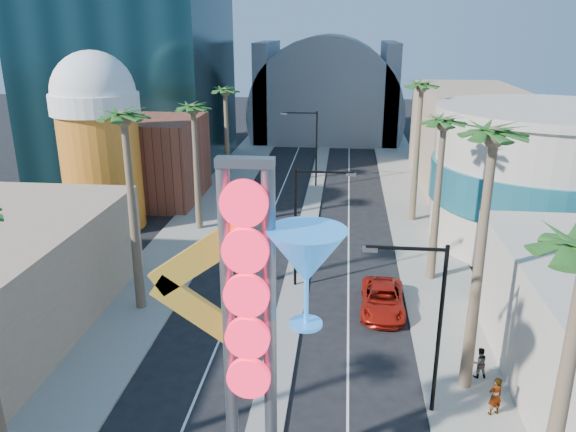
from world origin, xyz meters
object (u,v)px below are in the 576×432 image
Objects in this scene: red_pickup at (383,299)px; pedestrian_b at (479,363)px; neon_sign at (273,314)px; pedestrian_a at (495,396)px.

red_pickup is 7.74m from pedestrian_b.
neon_sign is at bearing 31.41° from pedestrian_b.
neon_sign reaches higher than red_pickup.
red_pickup is 2.99× the size of pedestrian_a.
pedestrian_a is at bearing -62.80° from red_pickup.
neon_sign reaches higher than pedestrian_b.
neon_sign is 8.00× the size of pedestrian_b.
pedestrian_b is (4.24, -6.47, 0.17)m from red_pickup.
pedestrian_b reaches higher than red_pickup.
pedestrian_b is (-0.07, 2.76, -0.14)m from pedestrian_a.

